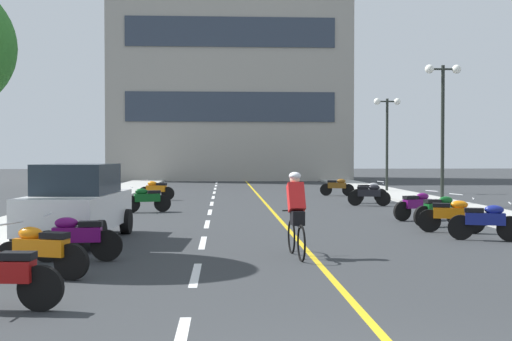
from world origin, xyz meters
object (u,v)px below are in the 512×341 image
Objects in this scene: street_lamp_far at (387,123)px; motorcycle_2 at (77,237)px; parked_car_near at (78,202)px; cyclist_rider at (296,212)px; motorcycle_3 at (486,221)px; motorcycle_11 at (337,186)px; motorcycle_1 at (41,250)px; street_lamp_mid at (443,103)px; motorcycle_5 at (440,210)px; motorcycle_8 at (369,194)px; motorcycle_6 at (418,205)px; motorcycle_4 at (452,215)px; motorcycle_9 at (369,192)px; motorcycle_10 at (156,190)px; motorcycle_7 at (147,199)px.

street_lamp_far is 2.93× the size of motorcycle_2.
cyclist_rider is (4.87, -2.62, -0.03)m from parked_car_near.
motorcycle_3 and motorcycle_11 have the same top height.
motorcycle_1 is (0.43, -4.66, -0.44)m from parked_car_near.
street_lamp_mid is 8.57m from motorcycle_5.
parked_car_near is 2.56× the size of motorcycle_8.
motorcycle_1 is 12.77m from motorcycle_6.
parked_car_near is 18.84m from motorcycle_11.
parked_car_near is 9.45m from motorcycle_4.
parked_car_near is (-12.19, -9.99, -3.20)m from street_lamp_mid.
motorcycle_1 is at bearing -84.73° from parked_car_near.
parked_car_near is 15.14m from motorcycle_9.
motorcycle_6 is 0.98× the size of motorcycle_9.
motorcycle_10 is (0.40, 13.97, -0.44)m from parked_car_near.
street_lamp_mid is 8.05m from motorcycle_11.
cyclist_rider is at bearing 24.67° from motorcycle_1.
parked_car_near reaches higher than motorcycle_9.
motorcycle_4 is 1.58m from motorcycle_5.
motorcycle_11 is at bearing 46.45° from motorcycle_7.
street_lamp_far is 25.21m from motorcycle_2.
street_lamp_mid is 17.75m from motorcycle_2.
street_lamp_mid is 1.11× the size of street_lamp_far.
motorcycle_2 is 4.27m from cyclist_rider.
motorcycle_10 is (-9.22, 2.29, 0.00)m from motorcycle_9.
motorcycle_11 is at bearing 16.05° from motorcycle_10.
motorcycle_4 and motorcycle_11 have the same top height.
motorcycle_1 and motorcycle_8 have the same top height.
street_lamp_mid reaches higher than motorcycle_10.
motorcycle_8 is at bearing 59.07° from motorcycle_1.
motorcycle_5 and motorcycle_9 have the same top height.
motorcycle_4 is 10.56m from motorcycle_9.
motorcycle_10 is at bearing 105.10° from cyclist_rider.
cyclist_rider is at bearing -120.11° from street_lamp_mid.
street_lamp_far is 3.05× the size of motorcycle_6.
motorcycle_3 is 0.99× the size of motorcycle_4.
motorcycle_4 is at bearing -91.35° from motorcycle_9.
motorcycle_9 is (-0.01, 12.12, 0.00)m from motorcycle_3.
motorcycle_4 is 0.98× the size of motorcycle_8.
motorcycle_1 is 18.75m from motorcycle_9.
motorcycle_6 and motorcycle_7 have the same top height.
motorcycle_5 is (8.96, 5.67, 0.00)m from motorcycle_2.
motorcycle_2 and motorcycle_11 have the same top height.
parked_car_near is 2.59× the size of motorcycle_5.
parked_car_near is at bearing -140.65° from street_lamp_mid.
motorcycle_4 is 5.86m from cyclist_rider.
motorcycle_3 is (-2.66, -19.57, -3.31)m from street_lamp_far.
motorcycle_10 and motorcycle_11 have the same top height.
parked_car_near is (-12.29, -19.13, -2.87)m from street_lamp_far.
motorcycle_6 is 9.34m from motorcycle_7.
motorcycle_5 is 1.69m from motorcycle_6.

